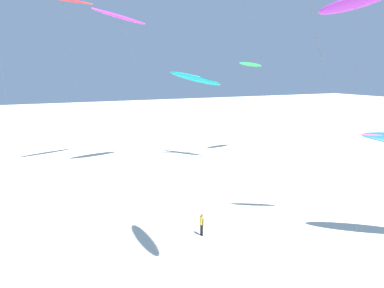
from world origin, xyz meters
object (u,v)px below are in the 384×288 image
object	(u,v)px
flying_kite_3	(251,64)
flying_kite_6	(120,17)
person_foreground_walker	(202,224)
flying_kite_5	(195,79)
flying_kite_2	(356,2)

from	to	relation	value
flying_kite_3	flying_kite_6	bearing A→B (deg)	179.54
flying_kite_6	person_foreground_walker	xyz separation A→B (m)	(0.13, -21.24, -17.31)
flying_kite_6	flying_kite_5	bearing A→B (deg)	-0.55
person_foreground_walker	flying_kite_6	bearing A→B (deg)	90.36
flying_kite_5	person_foreground_walker	world-z (taller)	flying_kite_5
flying_kite_3	flying_kite_6	size ratio (longest dim) A/B	0.70
flying_kite_2	flying_kite_5	size ratio (longest dim) A/B	1.43
flying_kite_3	person_foreground_walker	size ratio (longest dim) A/B	7.89
flying_kite_5	person_foreground_walker	size ratio (longest dim) A/B	7.20
flying_kite_2	person_foreground_walker	world-z (taller)	flying_kite_2
flying_kite_2	flying_kite_5	bearing A→B (deg)	89.21
flying_kite_5	flying_kite_6	distance (m)	12.22
flying_kite_3	flying_kite_5	bearing A→B (deg)	179.64
flying_kite_2	flying_kite_6	xyz separation A→B (m)	(-9.50, 25.10, 1.83)
flying_kite_2	flying_kite_6	size ratio (longest dim) A/B	0.91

